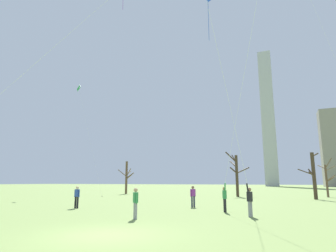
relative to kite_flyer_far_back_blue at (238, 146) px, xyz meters
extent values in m
plane|color=#7A934C|center=(-3.96, -6.53, -3.90)|extent=(400.00, 400.00, 0.00)
cylinder|color=purple|center=(-6.13, -2.51, 8.93)|extent=(0.02, 0.02, 1.22)
cylinder|color=silver|center=(-9.26, -5.88, 3.88)|extent=(6.58, 6.46, 11.87)
cylinder|color=gray|center=(0.37, 1.36, -3.47)|extent=(0.14, 0.14, 0.85)
cylinder|color=gray|center=(0.29, 1.15, -3.47)|extent=(0.14, 0.14, 0.85)
cube|color=black|center=(0.33, 1.25, -2.78)|extent=(0.30, 0.39, 0.54)
sphere|color=#9E7051|center=(0.33, 1.25, -2.39)|extent=(0.22, 0.22, 0.22)
cylinder|color=black|center=(0.40, 1.45, -2.81)|extent=(0.09, 0.09, 0.55)
cylinder|color=black|center=(0.26, 1.06, -2.31)|extent=(0.15, 0.22, 0.56)
cylinder|color=blue|center=(-0.66, -3.31, 5.99)|extent=(0.02, 0.02, 2.30)
cylinder|color=silver|center=(-0.30, -1.10, 2.85)|extent=(1.14, 4.32, 9.81)
cylinder|color=black|center=(-1.55, 3.36, -3.47)|extent=(0.14, 0.14, 0.85)
cylinder|color=black|center=(-1.46, 3.16, -3.47)|extent=(0.14, 0.14, 0.85)
cube|color=#338C4C|center=(-1.50, 3.26, -2.78)|extent=(0.32, 0.39, 0.54)
sphere|color=#9E7051|center=(-1.50, 3.26, -2.39)|extent=(0.22, 0.22, 0.22)
cylinder|color=#338C4C|center=(-1.59, 3.45, -2.81)|extent=(0.09, 0.09, 0.55)
cylinder|color=#338C4C|center=(-1.41, 3.06, -2.31)|extent=(0.17, 0.22, 0.56)
cylinder|color=silver|center=(1.46, -0.86, 7.58)|extent=(5.75, 7.87, 19.26)
cylinder|color=#33384C|center=(-4.48, 6.16, -3.47)|extent=(0.14, 0.14, 0.85)
cylinder|color=#33384C|center=(-4.60, 5.98, -3.47)|extent=(0.14, 0.14, 0.85)
cube|color=purple|center=(-4.54, 6.07, -2.78)|extent=(0.36, 0.39, 0.54)
sphere|color=brown|center=(-4.54, 6.07, -2.39)|extent=(0.22, 0.22, 0.22)
cylinder|color=purple|center=(-4.42, 6.24, -2.81)|extent=(0.09, 0.09, 0.55)
cylinder|color=purple|center=(-4.66, 5.90, -2.81)|extent=(0.09, 0.09, 0.55)
cylinder|color=black|center=(-12.39, 1.82, -3.47)|extent=(0.14, 0.14, 0.85)
cylinder|color=black|center=(-12.17, 1.79, -3.47)|extent=(0.14, 0.14, 0.85)
cube|color=#2D4CA5|center=(-12.28, 1.80, -2.78)|extent=(0.36, 0.24, 0.54)
sphere|color=beige|center=(-12.28, 1.80, -2.39)|extent=(0.22, 0.22, 0.22)
cylinder|color=#2D4CA5|center=(-12.49, 1.83, -2.81)|extent=(0.09, 0.09, 0.55)
cylinder|color=#2D4CA5|center=(-12.07, 1.78, -2.81)|extent=(0.09, 0.09, 0.55)
cylinder|color=gray|center=(-5.12, -2.18, -3.47)|extent=(0.14, 0.14, 0.85)
cylinder|color=gray|center=(-5.27, -2.03, -3.47)|extent=(0.14, 0.14, 0.85)
cube|color=#338C4C|center=(-5.20, -2.10, -2.78)|extent=(0.38, 0.38, 0.54)
sphere|color=tan|center=(-5.20, -2.10, -2.39)|extent=(0.22, 0.22, 0.22)
cylinder|color=#338C4C|center=(-5.05, -2.25, -2.81)|extent=(0.09, 0.09, 0.55)
cylinder|color=#338C4C|center=(-5.34, -1.95, -2.81)|extent=(0.09, 0.09, 0.55)
cube|color=green|center=(-26.32, 17.91, 12.19)|extent=(1.16, 0.64, 1.23)
cylinder|color=black|center=(-26.32, 17.91, 12.19)|extent=(0.07, 0.39, 0.78)
cylinder|color=silver|center=(-23.48, 17.51, 4.16)|extent=(5.67, 0.82, 16.05)
cylinder|color=#3F3833|center=(-20.65, 17.10, -3.86)|extent=(0.10, 0.10, 0.08)
cylinder|color=brown|center=(7.05, 26.51, -1.84)|extent=(0.26, 0.26, 4.12)
cylinder|color=brown|center=(6.69, 27.05, -0.04)|extent=(0.85, 1.19, 0.61)
cylinder|color=brown|center=(7.39, 25.93, 0.37)|extent=(0.80, 1.26, 1.31)
cylinder|color=brown|center=(7.52, 26.14, -1.48)|extent=(1.06, 0.86, 0.82)
cylinder|color=brown|center=(7.47, 26.40, -1.66)|extent=(0.93, 0.33, 0.65)
cylinder|color=brown|center=(7.59, 26.32, -0.25)|extent=(1.15, 0.46, 0.68)
cylinder|color=#423326|center=(5.21, 20.85, -1.27)|extent=(0.40, 0.40, 5.26)
cylinder|color=#423326|center=(5.23, 21.25, -0.22)|extent=(0.24, 0.94, 0.79)
cylinder|color=#423326|center=(4.98, 21.25, -0.95)|extent=(0.64, 0.98, 0.99)
cylinder|color=#423326|center=(4.95, 20.49, -1.11)|extent=(0.67, 0.87, 0.63)
cylinder|color=#423326|center=(5.55, 21.34, 1.11)|extent=(0.87, 1.12, 0.57)
cylinder|color=#423326|center=(4.40, 21.01, -0.85)|extent=(1.68, 0.44, 0.79)
cylinder|color=brown|center=(-22.34, 26.23, -1.25)|extent=(0.37, 0.37, 5.30)
cylinder|color=brown|center=(-21.72, 25.99, -1.16)|extent=(1.38, 0.66, 0.82)
cylinder|color=brown|center=(-22.87, 25.72, -0.53)|extent=(1.17, 1.15, 1.19)
cylinder|color=brown|center=(-21.66, 25.71, -0.51)|extent=(1.50, 1.17, 1.36)
cylinder|color=brown|center=(-22.32, 26.90, -0.39)|extent=(0.15, 1.36, 0.49)
cylinder|color=brown|center=(-21.69, 26.29, -0.94)|extent=(1.40, 0.27, 1.00)
cylinder|color=#423326|center=(-3.88, 23.85, -1.14)|extent=(0.38, 0.38, 5.51)
cylinder|color=#423326|center=(-4.29, 23.71, -0.43)|extent=(0.99, 0.51, 0.90)
cylinder|color=#423326|center=(-4.61, 24.05, 1.39)|extent=(1.62, 0.60, 1.58)
cylinder|color=#423326|center=(-4.23, 24.27, 1.20)|extent=(0.85, 0.98, 1.11)
cylinder|color=#423326|center=(-3.11, 24.27, -0.42)|extent=(1.69, 1.01, 0.92)
cylinder|color=#423326|center=(-4.42, 24.62, 0.46)|extent=(1.27, 1.71, 1.06)
cube|color=#B2B2B7|center=(-3.67, 117.47, 26.55)|extent=(5.55, 5.14, 60.90)
camera|label=1|loc=(2.40, -16.12, -1.95)|focal=30.86mm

